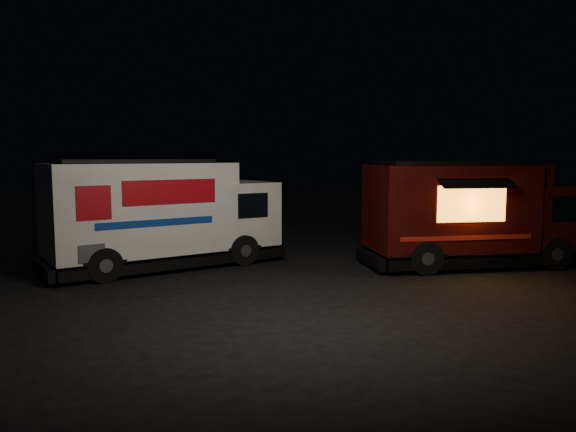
# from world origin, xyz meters

# --- Properties ---
(ground) EXTENTS (80.00, 80.00, 0.00)m
(ground) POSITION_xyz_m (0.00, 0.00, 0.00)
(ground) COLOR black
(ground) RESTS_ON ground
(white_truck) EXTENTS (7.62, 4.75, 3.27)m
(white_truck) POSITION_xyz_m (-2.50, 3.30, 1.64)
(white_truck) COLOR silver
(white_truck) RESTS_ON ground
(red_truck) EXTENTS (7.07, 3.05, 3.21)m
(red_truck) POSITION_xyz_m (6.75, 1.29, 1.61)
(red_truck) COLOR #370C0A
(red_truck) RESTS_ON ground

